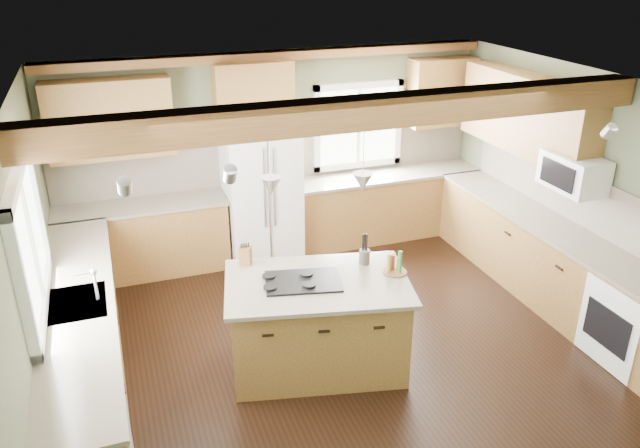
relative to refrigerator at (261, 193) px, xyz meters
name	(u,v)px	position (x,y,z in m)	size (l,w,h in m)	color
floor	(344,339)	(0.30, -2.12, -0.90)	(5.60, 5.60, 0.00)	black
ceiling	(349,90)	(0.30, -2.12, 1.70)	(5.60, 5.60, 0.00)	silver
wall_back	(275,152)	(0.30, 0.38, 0.40)	(5.60, 5.60, 0.00)	#50563D
wall_left	(30,272)	(-2.50, -2.12, 0.40)	(5.00, 5.00, 0.00)	#50563D
wall_right	(583,190)	(3.10, -2.12, 0.40)	(5.00, 5.00, 0.00)	#50563D
ceiling_beam	(362,113)	(0.30, -2.42, 1.57)	(5.55, 0.26, 0.26)	#4F3216
soffit_trim	(274,56)	(0.30, 0.28, 1.64)	(5.55, 0.20, 0.10)	#4F3216
backsplash_back	(276,158)	(0.30, 0.36, 0.31)	(5.58, 0.03, 0.58)	brown
backsplash_right	(577,197)	(3.08, -2.07, 0.31)	(0.03, 3.70, 0.58)	brown
base_cab_back_left	(144,240)	(-1.49, 0.08, -0.46)	(2.02, 0.60, 0.88)	brown
counter_back_left	(140,206)	(-1.49, 0.08, 0.00)	(2.06, 0.64, 0.04)	brown
base_cab_back_right	(386,206)	(1.79, 0.08, -0.46)	(2.62, 0.60, 0.88)	brown
counter_back_right	(387,175)	(1.79, 0.08, 0.00)	(2.66, 0.64, 0.04)	brown
base_cab_left	(85,348)	(-2.20, -2.07, -0.46)	(0.60, 3.70, 0.88)	brown
counter_left	(77,304)	(-2.20, -2.07, 0.00)	(0.64, 3.74, 0.04)	brown
base_cab_right	(546,262)	(2.80, -2.07, -0.46)	(0.60, 3.70, 0.88)	brown
counter_right	(552,226)	(2.80, -2.07, 0.00)	(0.64, 3.74, 0.04)	brown
upper_cab_back_left	(110,119)	(-1.69, 0.21, 1.05)	(1.40, 0.35, 0.90)	brown
upper_cab_over_fridge	(253,91)	(0.00, 0.21, 1.25)	(0.96, 0.35, 0.70)	brown
upper_cab_right	(527,114)	(2.92, -1.22, 1.05)	(0.35, 2.20, 0.90)	brown
upper_cab_back_corner	(441,92)	(2.60, 0.21, 1.05)	(0.90, 0.35, 0.90)	brown
window_left	(27,242)	(-2.48, -2.07, 0.65)	(0.04, 1.60, 1.05)	white
window_back	(358,125)	(1.45, 0.36, 0.65)	(1.10, 0.04, 1.00)	white
sink	(76,304)	(-2.20, -2.07, 0.01)	(0.50, 0.65, 0.03)	#262628
faucet	(96,286)	(-2.02, -2.07, 0.15)	(0.02, 0.02, 0.28)	#B2B2B7
oven	(632,322)	(2.79, -3.37, -0.47)	(0.60, 0.72, 0.84)	white
microwave	(574,173)	(2.88, -2.17, 0.65)	(0.40, 0.70, 0.38)	white
pendant_left	(271,186)	(-0.49, -2.33, 0.98)	(0.18, 0.18, 0.16)	#B2B2B7
pendant_right	(363,182)	(0.29, -2.51, 0.98)	(0.18, 0.18, 0.16)	#B2B2B7
refrigerator	(261,193)	(0.00, 0.00, 0.00)	(0.90, 0.74, 1.80)	white
island	(317,325)	(-0.10, -2.42, -0.46)	(1.59, 0.97, 0.88)	brown
island_top	(317,283)	(-0.10, -2.42, 0.00)	(1.70, 1.08, 0.04)	brown
cooktop	(303,281)	(-0.23, -2.39, 0.03)	(0.69, 0.46, 0.02)	black
knife_block	(246,256)	(-0.64, -1.87, 0.11)	(0.11, 0.08, 0.18)	brown
utensil_crock	(364,257)	(0.45, -2.23, 0.09)	(0.11, 0.11, 0.14)	#493E3A
bottle_tray	(395,262)	(0.65, -2.50, 0.13)	(0.23, 0.23, 0.21)	brown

